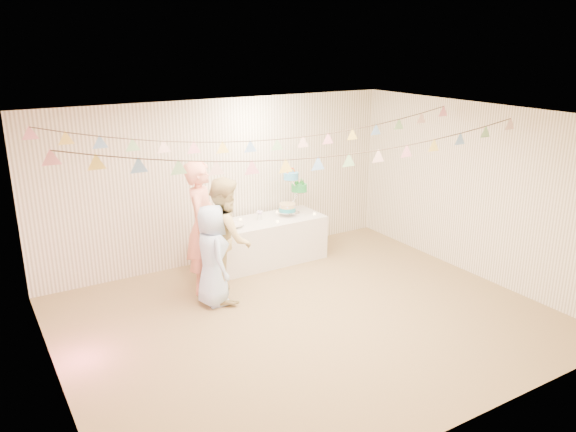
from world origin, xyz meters
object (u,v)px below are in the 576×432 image
person_adult_b (226,238)px  person_child (212,255)px  table (266,241)px  cake_stand (293,190)px  person_adult_a (203,227)px

person_adult_b → person_child: person_adult_b is taller
table → person_adult_b: (-1.07, -0.83, 0.50)m
cake_stand → person_adult_a: size_ratio=0.38×
cake_stand → person_adult_b: 1.87m
table → person_adult_a: person_adult_a is taller
person_adult_a → person_child: bearing=-154.9°
table → cake_stand: size_ratio=2.62×
cake_stand → person_adult_a: bearing=-163.8°
person_adult_a → person_adult_b: 0.42m
table → person_adult_a: (-1.26, -0.48, 0.59)m
cake_stand → person_adult_b: person_adult_b is taller
person_adult_b → person_adult_a: bearing=44.0°
person_adult_b → table: bearing=-35.6°
table → person_adult_a: 1.47m
cake_stand → person_child: 2.17m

